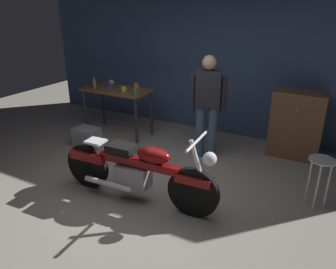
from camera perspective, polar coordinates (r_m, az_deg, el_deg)
The scene contains 14 objects.
ground_plane at distance 4.37m, azimuth -4.33°, elevation -11.05°, with size 12.00×12.00×0.00m, color gray.
back_wall at distance 6.23m, azimuth 9.73°, elevation 14.19°, with size 8.00×0.12×3.10m, color #384C70.
workbench at distance 6.18m, azimuth -8.98°, elevation 6.94°, with size 1.30×0.64×0.90m.
motorcycle at distance 4.10m, azimuth -5.47°, elevation -6.19°, with size 2.19×0.60×1.00m.
person_standing at distance 5.14m, azimuth 6.99°, elevation 5.51°, with size 0.55×0.33×1.67m.
shop_stool at distance 4.39m, azimuth 25.36°, elevation -5.63°, with size 0.32×0.32×0.64m.
wooden_dresser at distance 5.67m, azimuth 21.76°, elevation 1.65°, with size 0.80×0.47×1.10m.
storage_bin at distance 5.93m, azimuth -14.14°, elevation -0.44°, with size 0.44×0.32×0.34m, color gray.
mug_orange_travel at distance 6.14m, azimuth -5.67°, elevation 8.56°, with size 0.12×0.08×0.10m.
mug_blue_enamel at distance 6.22m, azimuth -10.00°, elevation 8.48°, with size 0.11×0.08×0.09m.
mug_green_speckled at distance 5.72m, azimuth -5.73°, elevation 7.57°, with size 0.12×0.08×0.11m.
mug_yellow_tall at distance 5.92m, azimuth -7.85°, elevation 7.95°, with size 0.11×0.08×0.10m.
mug_white_ceramic at distance 6.45m, azimuth -9.98°, elevation 9.00°, with size 0.12×0.08×0.10m.
bottle at distance 6.22m, azimuth -12.81°, elevation 8.75°, with size 0.06×0.06×0.24m.
Camera 1 is at (2.03, -3.03, 2.39)m, focal length 34.51 mm.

